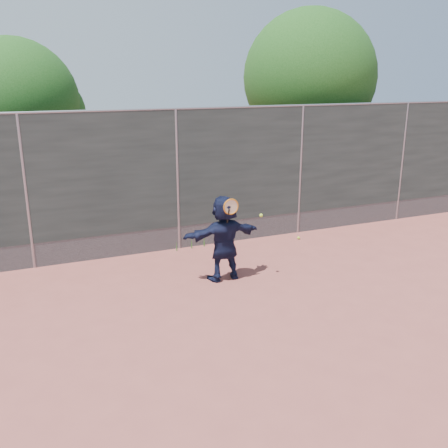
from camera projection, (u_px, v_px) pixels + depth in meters
name	position (u px, v px, depth m)	size (l,w,h in m)	color
ground	(247.00, 316.00, 7.89)	(80.00, 80.00, 0.00)	#9E4C42
player	(224.00, 238.00, 9.12)	(1.48, 0.47, 1.60)	#121732
ball_ground	(299.00, 238.00, 11.55)	(0.07, 0.07, 0.07)	#B1DB30
fence	(177.00, 177.00, 10.53)	(20.00, 0.06, 3.03)	#38423D
swing_action	(234.00, 209.00, 8.81)	(0.78, 0.13, 0.51)	orange
tree_right	(314.00, 81.00, 13.69)	(3.78, 3.60, 5.39)	#382314
tree_left	(22.00, 106.00, 11.78)	(3.15, 3.00, 4.53)	#382314
weed_clump	(194.00, 242.00, 10.95)	(0.68, 0.07, 0.30)	#387226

